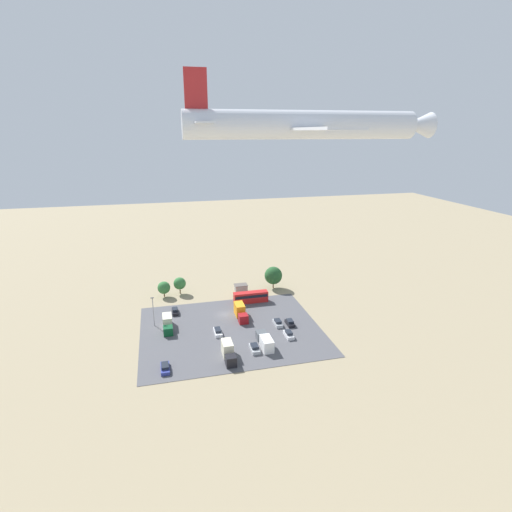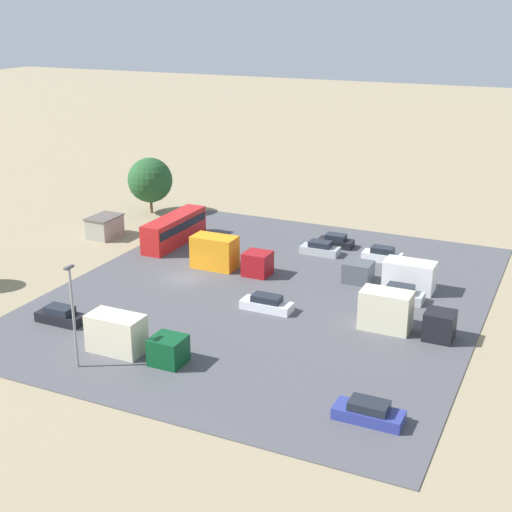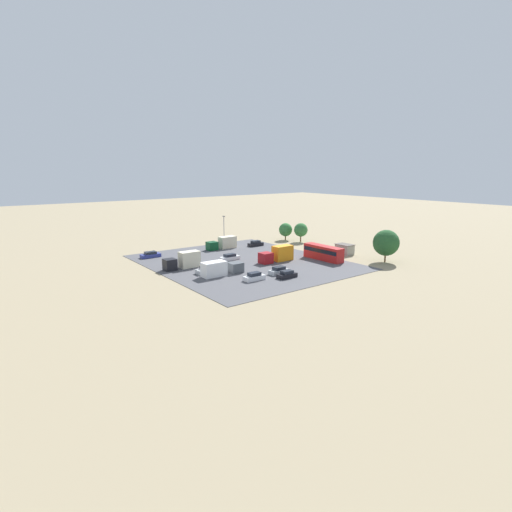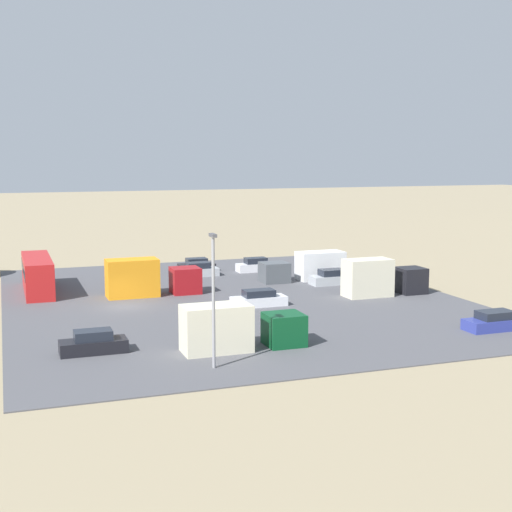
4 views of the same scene
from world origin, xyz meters
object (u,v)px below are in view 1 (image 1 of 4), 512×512
object	(u,v)px
parked_car_1	(218,332)
parked_truck_2	(168,323)
shed_building	(241,288)
parked_truck_1	(241,312)
parked_car_3	(278,323)
parked_car_4	(175,311)
parked_truck_3	(265,341)
parked_car_2	(290,323)
parked_truck_0	(228,352)
parked_car_6	(255,348)
bus	(251,297)
parked_car_0	(165,368)
airplane	(313,125)
parked_car_5	(289,334)

from	to	relation	value
parked_car_1	parked_truck_2	xyz separation A→B (m)	(12.63, -6.21, 0.84)
shed_building	parked_truck_1	bearing A→B (deg)	77.80
shed_building	parked_truck_1	distance (m)	19.01
parked_car_3	parked_truck_1	xyz separation A→B (m)	(8.89, -7.23, 0.98)
parked_car_4	parked_truck_3	world-z (taller)	parked_truck_3
parked_car_2	parked_truck_2	size ratio (longest dim) A/B	0.48
parked_car_2	parked_truck_0	bearing A→B (deg)	32.73
parked_car_4	parked_truck_3	bearing A→B (deg)	-49.99
parked_car_6	parked_truck_1	size ratio (longest dim) A/B	0.51
parked_car_4	parked_car_6	xyz separation A→B (m)	(-17.55, 25.88, 0.00)
bus	parked_car_2	bearing A→B (deg)	21.54
shed_building	parked_car_0	world-z (taller)	shed_building
bus	parked_car_0	distance (m)	41.49
parked_truck_1	airplane	world-z (taller)	airplane
parked_car_2	parked_truck_1	bearing A→B (deg)	-33.17
parked_car_0	parked_car_6	bearing A→B (deg)	-171.33
parked_car_0	parked_car_3	bearing A→B (deg)	-154.35
parked_car_2	parked_car_6	size ratio (longest dim) A/B	0.92
parked_car_1	parked_truck_0	world-z (taller)	parked_truck_0
parked_car_0	parked_truck_3	distance (m)	24.73
parked_truck_1	parked_truck_2	world-z (taller)	parked_truck_1
parked_car_3	parked_truck_0	size ratio (longest dim) A/B	0.54
parked_car_1	parked_truck_0	size ratio (longest dim) A/B	0.60
parked_car_4	parked_truck_3	xyz separation A→B (m)	(-20.58, 24.52, 0.71)
parked_truck_2	parked_car_4	bearing A→B (deg)	-104.80
parked_truck_2	parked_truck_3	size ratio (longest dim) A/B	0.94
parked_car_2	parked_truck_1	world-z (taller)	parked_truck_1
bus	parked_car_1	distance (m)	22.04
parked_truck_1	parked_car_6	bearing A→B (deg)	88.51
parked_car_2	parked_truck_2	world-z (taller)	parked_truck_2
parked_truck_1	parked_truck_2	distance (m)	20.54
bus	parked_car_5	distance (m)	24.15
parked_car_1	parked_truck_1	size ratio (longest dim) A/B	0.55
parked_car_5	parked_car_4	bearing A→B (deg)	-37.54
airplane	parked_truck_2	bearing A→B (deg)	-151.03
parked_car_0	airplane	xyz separation A→B (m)	(-23.44, 23.09, 51.00)
parked_car_5	airplane	world-z (taller)	airplane
parked_car_0	parked_car_2	size ratio (longest dim) A/B	1.16
parked_car_4	parked_car_6	world-z (taller)	parked_car_6
airplane	parked_car_2	bearing A→B (deg)	166.01
parked_car_0	parked_truck_2	bearing A→B (deg)	-93.72
parked_car_2	parked_car_5	xyz separation A→B (m)	(2.42, 6.21, 0.03)
shed_building	parked_car_6	world-z (taller)	shed_building
parked_car_3	parked_car_1	bearing A→B (deg)	-176.80
parked_car_4	airplane	size ratio (longest dim) A/B	0.12
parked_car_2	parked_car_5	bearing A→B (deg)	68.68
parked_car_3	parked_car_5	distance (m)	6.97
parked_truck_2	parked_car_0	bearing A→B (deg)	86.28
parked_car_6	parked_truck_2	size ratio (longest dim) A/B	0.53
parked_car_5	parked_car_6	distance (m)	11.18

